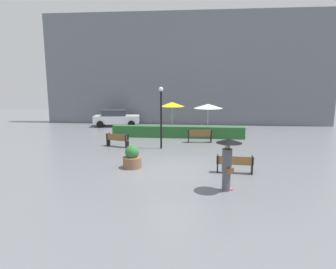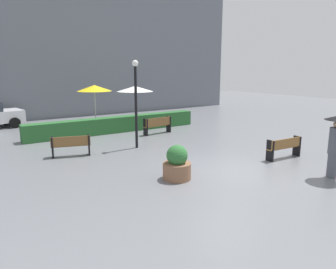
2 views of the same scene
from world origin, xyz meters
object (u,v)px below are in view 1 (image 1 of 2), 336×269
at_px(pedestrian_with_umbrella, 228,157).
at_px(lamp_post, 161,111).
at_px(bench_far_left, 117,139).
at_px(parked_car, 116,118).
at_px(patio_umbrella_white, 208,106).
at_px(planter_pot, 132,158).
at_px(bench_near_right, 235,163).
at_px(patio_umbrella_yellow, 172,104).
at_px(bench_back_row, 200,135).

relative_size(pedestrian_with_umbrella, lamp_post, 0.54).
bearing_deg(bench_far_left, parked_car, 105.84).
distance_m(lamp_post, patio_umbrella_white, 6.67).
distance_m(planter_pot, patio_umbrella_white, 11.17).
bearing_deg(patio_umbrella_white, lamp_post, -117.61).
bearing_deg(parked_car, bench_near_right, -55.76).
distance_m(bench_far_left, patio_umbrella_white, 8.46).
bearing_deg(patio_umbrella_white, patio_umbrella_yellow, -171.51).
relative_size(bench_far_left, lamp_post, 0.40).
height_order(bench_far_left, planter_pot, planter_pot).
bearing_deg(bench_far_left, lamp_post, -3.74).
bearing_deg(patio_umbrella_white, parked_car, 160.17).
distance_m(patio_umbrella_yellow, patio_umbrella_white, 2.91).
distance_m(bench_far_left, pedestrian_with_umbrella, 9.69).
xyz_separation_m(bench_far_left, pedestrian_with_umbrella, (6.32, -7.30, 0.84)).
distance_m(patio_umbrella_yellow, parked_car, 6.78).
xyz_separation_m(bench_back_row, patio_umbrella_white, (0.66, 3.80, 1.70)).
height_order(bench_back_row, lamp_post, lamp_post).
bearing_deg(parked_car, pedestrian_with_umbrella, -61.27).
distance_m(bench_far_left, planter_pot, 4.99).
bearing_deg(pedestrian_with_umbrella, parked_car, 118.73).
xyz_separation_m(bench_near_right, bench_back_row, (-1.56, 6.92, 0.03)).
distance_m(bench_back_row, parked_car, 10.40).
height_order(bench_back_row, patio_umbrella_white, patio_umbrella_white).
xyz_separation_m(planter_pot, patio_umbrella_white, (3.98, 10.29, 1.74)).
height_order(pedestrian_with_umbrella, parked_car, pedestrian_with_umbrella).
relative_size(lamp_post, parked_car, 0.87).
bearing_deg(planter_pot, pedestrian_with_umbrella, -32.22).
distance_m(bench_back_row, lamp_post, 3.71).
height_order(bench_near_right, pedestrian_with_umbrella, pedestrian_with_umbrella).
relative_size(pedestrian_with_umbrella, parked_car, 0.47).
relative_size(bench_back_row, patio_umbrella_yellow, 0.67).
bearing_deg(planter_pot, patio_umbrella_white, 68.86).
height_order(bench_far_left, patio_umbrella_yellow, patio_umbrella_yellow).
bearing_deg(parked_car, bench_far_left, -74.16).
xyz_separation_m(lamp_post, parked_car, (-5.39, 8.97, -1.55)).
height_order(pedestrian_with_umbrella, planter_pot, pedestrian_with_umbrella).
bearing_deg(bench_near_right, bench_far_left, 144.01).
height_order(lamp_post, patio_umbrella_yellow, lamp_post).
bearing_deg(bench_back_row, lamp_post, -139.11).
height_order(bench_near_right, parked_car, parked_car).
xyz_separation_m(bench_back_row, lamp_post, (-2.43, -2.11, 1.84)).
distance_m(lamp_post, parked_car, 10.57).
bearing_deg(pedestrian_with_umbrella, bench_near_right, 76.04).
bearing_deg(patio_umbrella_yellow, lamp_post, -92.21).
relative_size(bench_near_right, bench_back_row, 0.98).
relative_size(bench_far_left, patio_umbrella_yellow, 0.61).
xyz_separation_m(bench_near_right, bench_far_left, (-6.89, 5.00, 0.00)).
height_order(patio_umbrella_yellow, patio_umbrella_white, patio_umbrella_yellow).
bearing_deg(patio_umbrella_white, planter_pot, -111.14).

